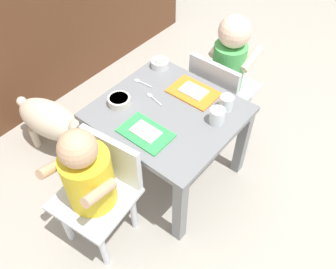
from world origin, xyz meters
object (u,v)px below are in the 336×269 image
at_px(dog, 54,121).
at_px(food_tray_left, 146,133).
at_px(seated_child_left, 91,177).
at_px(spoon_by_left_tray, 153,98).
at_px(water_cup_left, 217,117).
at_px(cereal_bowl_right_side, 119,100).
at_px(veggie_bowl_far, 160,63).
at_px(seated_child_right, 227,65).
at_px(dining_table, 168,123).
at_px(spoon_by_right_tray, 141,82).
at_px(food_tray_right, 193,92).
at_px(water_cup_right, 226,104).

distance_m(dog, food_tray_left, 0.60).
relative_size(seated_child_left, spoon_by_left_tray, 6.56).
bearing_deg(water_cup_left, dog, 113.74).
xyz_separation_m(water_cup_left, cereal_bowl_right_side, (-0.17, 0.38, -0.01)).
relative_size(food_tray_left, veggie_bowl_far, 2.49).
bearing_deg(seated_child_right, dining_table, 177.63).
bearing_deg(spoon_by_right_tray, food_tray_right, -67.15).
xyz_separation_m(food_tray_right, veggie_bowl_far, (0.05, 0.24, 0.01)).
bearing_deg(veggie_bowl_far, spoon_by_left_tray, -147.17).
bearing_deg(dog, food_tray_right, -53.77).
bearing_deg(seated_child_right, spoon_by_left_tray, 164.24).
xyz_separation_m(water_cup_right, spoon_by_right_tray, (-0.10, 0.39, -0.03)).
bearing_deg(food_tray_right, spoon_by_left_tray, 140.91).
relative_size(food_tray_left, water_cup_left, 3.15).
xyz_separation_m(dog, water_cup_right, (0.41, -0.71, 0.25)).
xyz_separation_m(cereal_bowl_right_side, spoon_by_left_tray, (0.12, -0.09, -0.02)).
height_order(food_tray_left, food_tray_right, same).
distance_m(food_tray_right, cereal_bowl_right_side, 0.33).
height_order(seated_child_left, water_cup_right, seated_child_left).
xyz_separation_m(food_tray_right, cereal_bowl_right_side, (-0.26, 0.20, 0.01)).
relative_size(food_tray_right, spoon_by_left_tray, 2.11).
bearing_deg(veggie_bowl_far, seated_child_right, -47.10).
xyz_separation_m(food_tray_left, water_cup_right, (0.32, -0.16, 0.02)).
bearing_deg(spoon_by_left_tray, dog, 121.02).
bearing_deg(food_tray_right, seated_child_left, 177.45).
bearing_deg(food_tray_right, spoon_by_right_tray, 112.85).
bearing_deg(water_cup_left, water_cup_right, 8.97).
bearing_deg(spoon_by_left_tray, veggie_bowl_far, 32.83).
bearing_deg(seated_child_right, seated_child_left, 178.10).
xyz_separation_m(water_cup_right, cereal_bowl_right_side, (-0.26, 0.36, -0.01)).
xyz_separation_m(seated_child_right, dog, (-0.67, 0.55, -0.21)).
xyz_separation_m(food_tray_right, water_cup_right, (0.01, -0.16, 0.02)).
relative_size(dog, water_cup_left, 7.39).
bearing_deg(water_cup_right, dog, 119.87).
bearing_deg(dining_table, seated_child_left, 178.56).
bearing_deg(dog, dining_table, -65.42).
distance_m(dog, spoon_by_left_tray, 0.55).
xyz_separation_m(dining_table, spoon_by_left_tray, (0.02, 0.10, 0.08)).
distance_m(dining_table, spoon_by_right_tray, 0.23).
xyz_separation_m(food_tray_left, spoon_by_right_tray, (0.22, 0.22, -0.00)).
bearing_deg(water_cup_left, cereal_bowl_right_side, 114.74).
xyz_separation_m(water_cup_left, water_cup_right, (0.09, 0.01, -0.00)).
bearing_deg(seated_child_right, veggie_bowl_far, 132.90).
bearing_deg(cereal_bowl_right_side, dog, 112.62).
height_order(seated_child_left, food_tray_right, seated_child_left).
bearing_deg(dog, water_cup_left, -66.26).
bearing_deg(dining_table, spoon_by_left_tray, 80.15).
relative_size(spoon_by_left_tray, spoon_by_right_tray, 1.00).
height_order(dog, food_tray_right, food_tray_right).
relative_size(dining_table, water_cup_left, 8.75).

